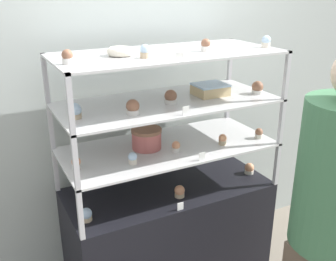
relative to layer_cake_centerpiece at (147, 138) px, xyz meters
name	(u,v)px	position (x,y,z in m)	size (l,w,h in m)	color
back_wall	(138,81)	(0.12, 0.39, 0.23)	(8.00, 0.05, 2.60)	#A8B2AD
display_base	(168,239)	(0.12, -0.03, -0.70)	(1.21, 0.55, 0.75)	black
display_riser_lower	(168,148)	(0.12, -0.03, -0.07)	(1.21, 0.55, 0.27)	#B7B7BC
display_riser_middle	(168,104)	(0.12, -0.03, 0.19)	(1.21, 0.55, 0.27)	#B7B7BC
display_riser_upper	(168,55)	(0.12, -0.03, 0.46)	(1.21, 0.55, 0.27)	#B7B7BC
layer_cake_centerpiece	(147,138)	(0.00, 0.00, 0.00)	(0.17, 0.17, 0.12)	#C66660
sheet_cake_frosted	(210,89)	(0.39, -0.02, 0.24)	(0.18, 0.16, 0.06)	#DBBC84
cupcake_0	(86,215)	(-0.41, -0.15, -0.29)	(0.06, 0.06, 0.07)	#CCB28C
cupcake_1	(180,192)	(0.13, -0.15, -0.29)	(0.06, 0.06, 0.07)	#CCB28C
cupcake_2	(249,169)	(0.66, -0.10, -0.29)	(0.06, 0.06, 0.07)	beige
price_tag_0	(180,206)	(0.07, -0.28, -0.30)	(0.04, 0.00, 0.04)	white
cupcake_3	(76,163)	(-0.42, -0.08, -0.03)	(0.05, 0.05, 0.06)	white
cupcake_4	(133,158)	(-0.15, -0.15, -0.03)	(0.05, 0.05, 0.06)	beige
cupcake_5	(176,147)	(0.12, -0.12, -0.03)	(0.05, 0.05, 0.06)	white
cupcake_6	(223,140)	(0.41, -0.15, -0.03)	(0.05, 0.05, 0.06)	#CCB28C
cupcake_7	(259,133)	(0.66, -0.17, -0.03)	(0.05, 0.05, 0.06)	beige
price_tag_1	(202,156)	(0.19, -0.28, -0.04)	(0.04, 0.00, 0.04)	white
cupcake_8	(74,111)	(-0.41, -0.08, 0.24)	(0.07, 0.07, 0.08)	#CCB28C
cupcake_9	(133,107)	(-0.14, -0.15, 0.24)	(0.07, 0.07, 0.08)	white
cupcake_10	(171,97)	(0.11, -0.07, 0.24)	(0.07, 0.07, 0.08)	white
cupcake_11	(257,88)	(0.65, -0.13, 0.24)	(0.07, 0.07, 0.08)	white
price_tag_2	(186,111)	(0.09, -0.28, 0.23)	(0.04, 0.00, 0.04)	white
cupcake_12	(67,57)	(-0.42, -0.11, 0.51)	(0.05, 0.05, 0.07)	white
cupcake_13	(145,51)	(-0.05, -0.13, 0.51)	(0.05, 0.05, 0.07)	#CCB28C
cupcake_14	(206,45)	(0.31, -0.09, 0.51)	(0.05, 0.05, 0.07)	white
cupcake_15	(266,42)	(0.68, -0.14, 0.51)	(0.05, 0.05, 0.07)	beige
price_tag_3	(179,57)	(0.05, -0.28, 0.50)	(0.04, 0.00, 0.04)	white
donut_glazed	(120,51)	(-0.14, -0.01, 0.50)	(0.13, 0.13, 0.04)	#EFE5CC
customer_figure	(335,220)	(0.53, -0.87, -0.18)	(0.39, 0.39, 1.67)	brown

